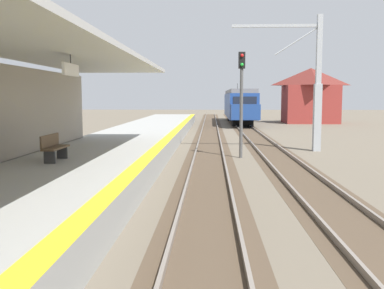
{
  "coord_description": "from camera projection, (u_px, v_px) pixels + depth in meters",
  "views": [
    {
      "loc": [
        1.99,
        0.26,
        3.0
      ],
      "look_at": [
        1.63,
        8.75,
        2.1
      ],
      "focal_mm": 41.8,
      "sensor_mm": 36.0,
      "label": 1
    }
  ],
  "objects": [
    {
      "name": "catenary_pylon_far_side",
      "position": [
        313.0,
        86.0,
        24.69
      ],
      "size": [
        5.0,
        0.4,
        7.5
      ],
      "color": "#9EA3A8",
      "rests_on": "ground"
    },
    {
      "name": "distant_trackside_house",
      "position": [
        310.0,
        94.0,
        52.15
      ],
      "size": [
        6.6,
        5.28,
        6.4
      ],
      "color": "maroon",
      "rests_on": "ground"
    },
    {
      "name": "station_platform",
      "position": [
        86.0,
        168.0,
        16.1
      ],
      "size": [
        5.0,
        80.0,
        0.91
      ],
      "color": "#999993",
      "rests_on": "ground"
    },
    {
      "name": "platform_bench",
      "position": [
        54.0,
        147.0,
        14.76
      ],
      "size": [
        0.45,
        1.6,
        0.88
      ],
      "color": "brown",
      "rests_on": "station_platform"
    },
    {
      "name": "track_pair_middle",
      "position": [
        286.0,
        164.0,
        19.78
      ],
      "size": [
        2.34,
        120.0,
        0.16
      ],
      "color": "#4C3D2D",
      "rests_on": "ground"
    },
    {
      "name": "approaching_train",
      "position": [
        239.0,
        104.0,
        52.4
      ],
      "size": [
        2.93,
        19.6,
        4.76
      ],
      "color": "navy",
      "rests_on": "ground"
    },
    {
      "name": "rail_signal_post",
      "position": [
        241.0,
        93.0,
        21.92
      ],
      "size": [
        0.32,
        0.34,
        5.2
      ],
      "color": "#4C4C4C",
      "rests_on": "ground"
    },
    {
      "name": "track_pair_nearest_platform",
      "position": [
        209.0,
        164.0,
        19.93
      ],
      "size": [
        2.34,
        120.0,
        0.16
      ],
      "color": "#4C3D2D",
      "rests_on": "ground"
    }
  ]
}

